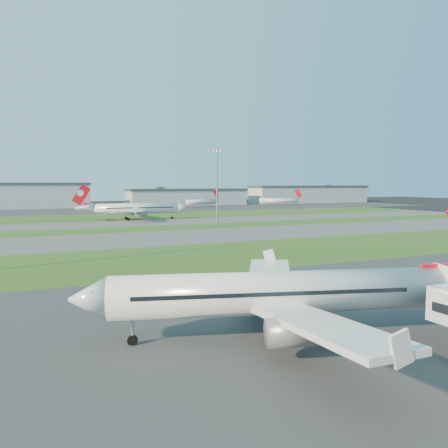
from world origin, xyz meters
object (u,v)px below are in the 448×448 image
airliner_taxiing (136,209)px  mini_jet_far (279,201)px  light_mast_centre (217,183)px  mini_jet_near (202,202)px  airliner_parked (284,294)px

airliner_taxiing → mini_jet_far: bearing=-141.1°
mini_jet_far → light_mast_centre: bearing=-101.9°
airliner_taxiing → mini_jet_far: size_ratio=1.57×
airliner_taxiing → mini_jet_near: (59.83, 81.99, -1.22)m
airliner_taxiing → mini_jet_near: size_ratio=1.55×
airliner_taxiing → light_mast_centre: bearing=121.5°
airliner_parked → light_mast_centre: 108.94m
mini_jet_far → mini_jet_near: bearing=-154.7°
airliner_taxiing → light_mast_centre: (19.45, -37.03, 10.31)m
airliner_parked → mini_jet_near: (76.74, 221.15, -0.95)m
airliner_taxiing → mini_jet_far: airliner_taxiing is taller
mini_jet_near → mini_jet_far: (54.63, -1.66, 0.00)m
mini_jet_near → mini_jet_far: same height
airliner_parked → light_mast_centre: size_ratio=1.46×
airliner_parked → mini_jet_near: airliner_parked is taller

